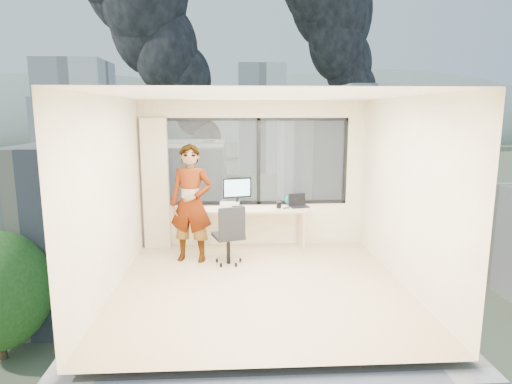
{
  "coord_description": "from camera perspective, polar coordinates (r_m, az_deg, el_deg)",
  "views": [
    {
      "loc": [
        -0.37,
        -5.7,
        2.37
      ],
      "look_at": [
        0.0,
        1.0,
        1.15
      ],
      "focal_mm": 30.28,
      "sensor_mm": 36.0,
      "label": 1
    }
  ],
  "objects": [
    {
      "name": "floor",
      "position": [
        6.18,
        0.52,
        -12.23
      ],
      "size": [
        4.0,
        4.0,
        0.01
      ],
      "primitive_type": "cube",
      "color": "tan",
      "rests_on": "ground"
    },
    {
      "name": "ceiling",
      "position": [
        5.72,
        0.57,
        12.61
      ],
      "size": [
        4.0,
        4.0,
        0.01
      ],
      "primitive_type": "cube",
      "color": "white",
      "rests_on": "ground"
    },
    {
      "name": "wall_front",
      "position": [
        3.87,
        2.46,
        -5.73
      ],
      "size": [
        4.0,
        0.01,
        2.6
      ],
      "primitive_type": "cube",
      "color": "beige",
      "rests_on": "ground"
    },
    {
      "name": "wall_left",
      "position": [
        6.02,
        -18.8,
        -0.48
      ],
      "size": [
        0.01,
        4.0,
        2.6
      ],
      "primitive_type": "cube",
      "color": "beige",
      "rests_on": "ground"
    },
    {
      "name": "wall_right",
      "position": [
        6.27,
        19.12,
        -0.1
      ],
      "size": [
        0.01,
        4.0,
        2.6
      ],
      "primitive_type": "cube",
      "color": "beige",
      "rests_on": "ground"
    },
    {
      "name": "window_wall",
      "position": [
        7.76,
        -0.04,
        4.05
      ],
      "size": [
        3.3,
        0.16,
        1.55
      ],
      "primitive_type": null,
      "color": "black",
      "rests_on": "ground"
    },
    {
      "name": "curtain",
      "position": [
        7.8,
        -13.09,
        1.03
      ],
      "size": [
        0.45,
        0.14,
        2.3
      ],
      "primitive_type": "cube",
      "color": "beige",
      "rests_on": "floor"
    },
    {
      "name": "desk",
      "position": [
        7.63,
        -0.27,
        -4.85
      ],
      "size": [
        1.8,
        0.6,
        0.75
      ],
      "primitive_type": "cube",
      "color": "tan",
      "rests_on": "floor"
    },
    {
      "name": "chair",
      "position": [
        6.89,
        -3.69,
        -5.55
      ],
      "size": [
        0.63,
        0.63,
        0.98
      ],
      "primitive_type": null,
      "rotation": [
        0.0,
        0.0,
        0.31
      ],
      "color": "black",
      "rests_on": "floor"
    },
    {
      "name": "person",
      "position": [
        7.01,
        -8.56,
        -1.5
      ],
      "size": [
        0.76,
        0.57,
        1.9
      ],
      "primitive_type": "imported",
      "rotation": [
        0.0,
        0.0,
        -0.18
      ],
      "color": "#2D2D33",
      "rests_on": "floor"
    },
    {
      "name": "monitor",
      "position": [
        7.63,
        -2.53,
        0.02
      ],
      "size": [
        0.53,
        0.24,
        0.52
      ],
      "primitive_type": null,
      "rotation": [
        0.0,
        0.0,
        0.26
      ],
      "color": "black",
      "rests_on": "desk"
    },
    {
      "name": "game_console",
      "position": [
        7.77,
        -3.43,
        -1.45
      ],
      "size": [
        0.36,
        0.32,
        0.08
      ],
      "primitive_type": "cube",
      "rotation": [
        0.0,
        0.0,
        -0.12
      ],
      "color": "white",
      "rests_on": "desk"
    },
    {
      "name": "laptop",
      "position": [
        7.62,
        5.73,
        -1.23
      ],
      "size": [
        0.39,
        0.4,
        0.21
      ],
      "primitive_type": null,
      "rotation": [
        0.0,
        0.0,
        0.23
      ],
      "color": "black",
      "rests_on": "desk"
    },
    {
      "name": "cellphone",
      "position": [
        7.52,
        3.96,
        -2.11
      ],
      "size": [
        0.12,
        0.07,
        0.01
      ],
      "primitive_type": "cube",
      "rotation": [
        0.0,
        0.0,
        0.15
      ],
      "color": "black",
      "rests_on": "desk"
    },
    {
      "name": "pen_cup",
      "position": [
        7.53,
        3.04,
        -1.71
      ],
      "size": [
        0.11,
        0.11,
        0.11
      ],
      "primitive_type": "cylinder",
      "rotation": [
        0.0,
        0.0,
        -0.24
      ],
      "color": "black",
      "rests_on": "desk"
    },
    {
      "name": "handbag",
      "position": [
        7.76,
        4.8,
        -0.98
      ],
      "size": [
        0.28,
        0.14,
        0.21
      ],
      "primitive_type": "ellipsoid",
      "rotation": [
        0.0,
        0.0,
        0.0
      ],
      "color": "#0E4F55",
      "rests_on": "desk"
    },
    {
      "name": "exterior_ground",
      "position": [
        126.76,
        -2.97,
        2.84
      ],
      "size": [
        400.0,
        400.0,
        0.04
      ],
      "primitive_type": "cube",
      "color": "#515B3D",
      "rests_on": "ground"
    },
    {
      "name": "near_bldg_a",
      "position": [
        37.91,
        -16.27,
        -4.45
      ],
      "size": [
        16.0,
        12.0,
        14.0
      ],
      "primitive_type": "cube",
      "color": "beige",
      "rests_on": "exterior_ground"
    },
    {
      "name": "near_bldg_b",
      "position": [
        46.18,
        12.43,
        -0.41
      ],
      "size": [
        14.0,
        13.0,
        16.0
      ],
      "primitive_type": "cube",
      "color": "silver",
      "rests_on": "exterior_ground"
    },
    {
      "name": "far_tower_a",
      "position": [
        106.52,
        -22.38,
        8.24
      ],
      "size": [
        14.0,
        14.0,
        28.0
      ],
      "primitive_type": "cube",
      "color": "silver",
      "rests_on": "exterior_ground"
    },
    {
      "name": "far_tower_b",
      "position": [
        125.99,
        0.66,
        9.65
      ],
      "size": [
        13.0,
        13.0,
        30.0
      ],
      "primitive_type": "cube",
      "color": "silver",
      "rests_on": "exterior_ground"
    },
    {
      "name": "far_tower_c",
      "position": [
        152.64,
        14.3,
        8.7
      ],
      "size": [
        15.0,
        15.0,
        26.0
      ],
      "primitive_type": "cube",
      "color": "silver",
      "rests_on": "exterior_ground"
    },
    {
      "name": "far_tower_d",
      "position": [
        166.82,
        -24.33,
        7.53
      ],
      "size": [
        16.0,
        14.0,
        22.0
      ],
      "primitive_type": "cube",
      "color": "silver",
      "rests_on": "exterior_ground"
    },
    {
      "name": "hill_a",
      "position": [
        347.36,
        -23.47,
        6.73
      ],
      "size": [
        288.0,
        216.0,
        90.0
      ],
      "primitive_type": "ellipsoid",
      "color": "slate",
      "rests_on": "exterior_ground"
    },
    {
      "name": "hill_b",
      "position": [
        341.21,
        14.06,
        7.22
      ],
      "size": [
        300.0,
        220.0,
        96.0
      ],
      "primitive_type": "ellipsoid",
      "color": "slate",
      "rests_on": "exterior_ground"
    },
    {
      "name": "tree_b",
      "position": [
        26.86,
        6.8,
        -16.02
      ],
      "size": [
        7.6,
        7.6,
        9.0
      ],
      "primitive_type": null,
      "color": "#264B19",
      "rests_on": "exterior_ground"
    },
    {
      "name": "tree_c",
      "position": [
        52.14,
        22.37,
        -3.11
      ],
      "size": [
        8.4,
        8.4,
        10.0
      ],
      "primitive_type": null,
      "color": "#264B19",
      "rests_on": "exterior_ground"
    },
    {
      "name": "smoke_plume_a",
      "position": [
        160.24,
        -7.11,
        23.42
      ],
      "size": [
        40.0,
        24.0,
        90.0
      ],
      "primitive_type": null,
      "color": "black",
      "rests_on": "exterior_ground"
    },
    {
      "name": "smoke_plume_b",
      "position": [
        185.86,
        14.91,
        17.56
      ],
      "size": [
        30.0,
        18.0,
        70.0
      ],
      "primitive_type": null,
      "color": "black",
      "rests_on": "exterior_ground"
    }
  ]
}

